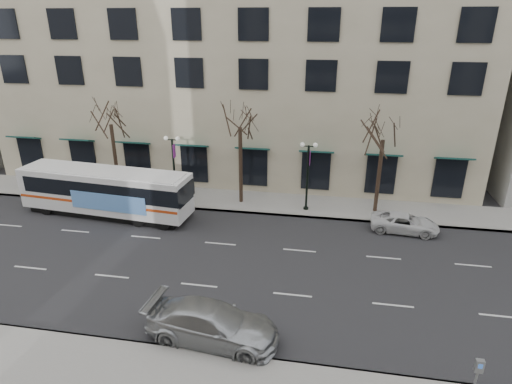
% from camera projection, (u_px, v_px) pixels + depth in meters
% --- Properties ---
extents(ground, '(160.00, 160.00, 0.00)m').
position_uv_depth(ground, '(211.00, 263.00, 24.89)').
color(ground, black).
rests_on(ground, ground).
extents(sidewalk_far, '(80.00, 4.00, 0.15)m').
position_uv_depth(sidewalk_far, '(306.00, 206.00, 32.28)').
color(sidewalk_far, gray).
rests_on(sidewalk_far, ground).
extents(building_hotel, '(40.00, 20.00, 24.00)m').
position_uv_depth(building_hotel, '(245.00, 32.00, 39.84)').
color(building_hotel, tan).
rests_on(building_hotel, ground).
extents(tree_far_left, '(3.60, 3.60, 8.34)m').
position_uv_depth(tree_far_left, '(109.00, 112.00, 31.98)').
color(tree_far_left, black).
rests_on(tree_far_left, ground).
extents(tree_far_mid, '(3.60, 3.60, 8.55)m').
position_uv_depth(tree_far_mid, '(240.00, 114.00, 30.31)').
color(tree_far_mid, black).
rests_on(tree_far_mid, ground).
extents(tree_far_right, '(3.60, 3.60, 8.06)m').
position_uv_depth(tree_far_right, '(384.00, 126.00, 28.91)').
color(tree_far_right, black).
rests_on(tree_far_right, ground).
extents(lamp_post_left, '(1.22, 0.45, 5.21)m').
position_uv_depth(lamp_post_left, '(174.00, 166.00, 32.05)').
color(lamp_post_left, black).
rests_on(lamp_post_left, ground).
extents(lamp_post_right, '(1.22, 0.45, 5.21)m').
position_uv_depth(lamp_post_right, '(308.00, 173.00, 30.47)').
color(lamp_post_right, black).
rests_on(lamp_post_right, ground).
extents(city_bus, '(12.66, 3.85, 3.38)m').
position_uv_depth(city_bus, '(107.00, 191.00, 30.35)').
color(city_bus, white).
rests_on(city_bus, ground).
extents(silver_car, '(6.13, 3.02, 1.71)m').
position_uv_depth(silver_car, '(212.00, 323.00, 18.65)').
color(silver_car, '#A5A8AC').
rests_on(silver_car, ground).
extents(white_pickup, '(4.55, 2.39, 1.22)m').
position_uv_depth(white_pickup, '(405.00, 223.00, 28.37)').
color(white_pickup, silver).
rests_on(white_pickup, ground).
extents(pay_station, '(0.31, 0.21, 1.42)m').
position_uv_depth(pay_station, '(479.00, 369.00, 15.83)').
color(pay_station, gray).
rests_on(pay_station, sidewalk_near).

